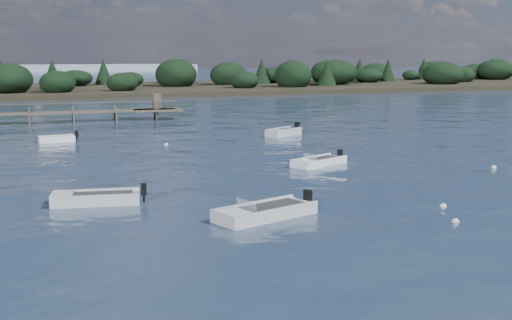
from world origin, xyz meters
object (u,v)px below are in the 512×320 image
object	(u,v)px
dinghy_mid_white_a	(265,214)
tender_far_white	(57,140)
dinghy_mid_grey	(96,200)
tender_far_grey_b	(284,134)
dinghy_mid_white_b	(319,163)

from	to	relation	value
dinghy_mid_white_a	tender_far_white	bearing A→B (deg)	105.82
dinghy_mid_grey	tender_far_grey_b	bearing A→B (deg)	49.49
dinghy_mid_grey	tender_far_grey_b	xyz separation A→B (m)	(17.47, 20.45, 0.03)
dinghy_mid_white_b	dinghy_mid_white_a	bearing A→B (deg)	-124.19
tender_far_white	tender_far_grey_b	xyz separation A→B (m)	(18.58, -2.16, 0.04)
tender_far_grey_b	dinghy_mid_white_b	size ratio (longest dim) A/B	0.90
tender_far_white	dinghy_mid_white_b	world-z (taller)	dinghy_mid_white_b
dinghy_mid_grey	dinghy_mid_white_b	xyz separation A→B (m)	(14.34, 6.16, -0.02)
tender_far_white	dinghy_mid_white_a	bearing A→B (deg)	-74.18
tender_far_white	dinghy_mid_white_a	world-z (taller)	dinghy_mid_white_a
dinghy_mid_white_a	dinghy_mid_white_b	size ratio (longest dim) A/B	1.21
dinghy_mid_white_a	dinghy_mid_grey	distance (m)	8.41
tender_far_grey_b	dinghy_mid_grey	bearing A→B (deg)	-130.51
tender_far_white	dinghy_mid_white_a	distance (m)	28.74
tender_far_white	dinghy_mid_grey	world-z (taller)	dinghy_mid_grey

